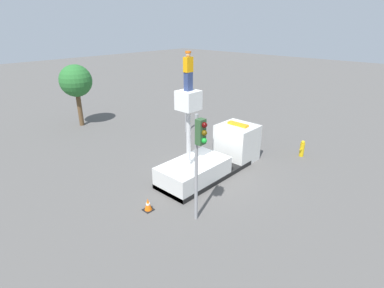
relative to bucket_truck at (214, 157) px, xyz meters
The scene contains 8 objects.
ground_plane 1.15m from the bucket_truck, behind, with size 120.00×120.00×0.00m, color #565451.
bucket_truck is the anchor object (origin of this frame).
worker 5.36m from the bucket_truck, behind, with size 0.40×0.26×1.75m.
traffic_light_pole 5.25m from the bucket_truck, 149.32° to the right, with size 0.34×0.57×4.69m.
traffic_light_across 7.26m from the bucket_truck, 57.06° to the left, with size 0.34×0.57×5.58m.
fire_hydrant 6.00m from the bucket_truck, 27.39° to the right, with size 0.52×0.28×1.05m.
traffic_cone_rear 5.02m from the bucket_truck, behind, with size 0.43×0.43×0.59m.
tree_left_bg 13.38m from the bucket_truck, 94.44° to the left, with size 2.48×2.48×4.86m.
Camera 1 is at (-11.23, -9.38, 7.88)m, focal length 28.00 mm.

